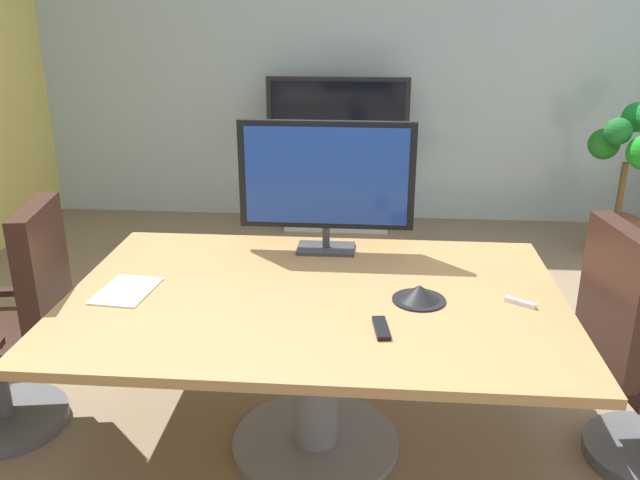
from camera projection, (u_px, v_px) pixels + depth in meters
ground_plane at (331, 429)px, 3.15m from camera, size 7.64×7.64×0.00m
wall_back_glass_partition at (357, 65)px, 5.78m from camera, size 5.75×0.10×2.74m
conference_table at (315, 329)px, 2.84m from camera, size 2.07×1.39×0.76m
office_chair_left at (14, 340)px, 3.03m from camera, size 0.63×0.61×1.09m
tv_monitor at (326, 179)px, 3.15m from camera, size 0.84×0.18×0.64m
wall_display_unit at (337, 178)px, 5.78m from camera, size 1.20×0.36×1.31m
potted_plant at (632, 161)px, 5.05m from camera, size 0.58×0.57×1.28m
conference_phone at (419, 294)px, 2.71m from camera, size 0.22×0.22×0.07m
remote_control at (381, 328)px, 2.48m from camera, size 0.07×0.18×0.02m
whiteboard_marker at (520, 302)px, 2.68m from camera, size 0.12×0.09×0.02m
paper_notepad at (126, 291)px, 2.80m from camera, size 0.24×0.32×0.01m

